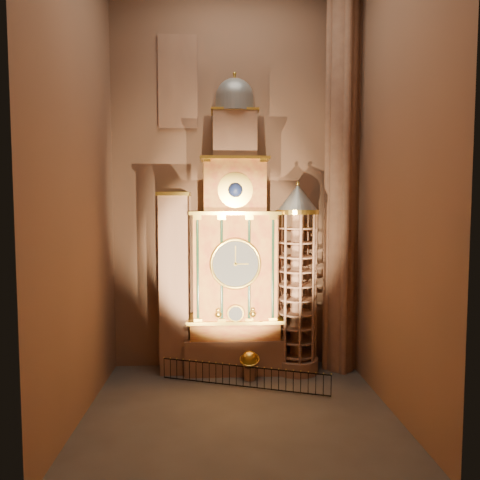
{
  "coord_description": "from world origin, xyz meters",
  "views": [
    {
      "loc": [
        -0.94,
        -19.04,
        9.22
      ],
      "look_at": [
        0.2,
        3.0,
        7.67
      ],
      "focal_mm": 32.0,
      "sensor_mm": 36.0,
      "label": 1
    }
  ],
  "objects": [
    {
      "name": "stained_glass_window",
      "position": [
        -3.2,
        5.92,
        16.5
      ],
      "size": [
        2.2,
        0.14,
        5.2
      ],
      "color": "navy",
      "rests_on": "wall_back"
    },
    {
      "name": "stair_turret",
      "position": [
        3.5,
        4.7,
        5.27
      ],
      "size": [
        2.5,
        2.5,
        10.8
      ],
      "color": "#8C634C",
      "rests_on": "floor"
    },
    {
      "name": "portrait_tower",
      "position": [
        -3.4,
        4.98,
        5.15
      ],
      "size": [
        1.8,
        1.6,
        10.2
      ],
      "color": "#8C634C",
      "rests_on": "floor"
    },
    {
      "name": "wall_right",
      "position": [
        7.0,
        0.0,
        11.0
      ],
      "size": [
        0.0,
        22.0,
        22.0
      ],
      "primitive_type": "plane",
      "rotation": [
        1.57,
        0.0,
        -1.57
      ],
      "color": "brown",
      "rests_on": "floor"
    },
    {
      "name": "astronomical_clock",
      "position": [
        0.0,
        4.96,
        6.68
      ],
      "size": [
        5.6,
        2.41,
        16.7
      ],
      "color": "#8C634C",
      "rests_on": "floor"
    },
    {
      "name": "floor",
      "position": [
        0.0,
        0.0,
        0.0
      ],
      "size": [
        14.0,
        14.0,
        0.0
      ],
      "primitive_type": "plane",
      "color": "#383330",
      "rests_on": "ground"
    },
    {
      "name": "gothic_pier",
      "position": [
        6.1,
        5.0,
        11.0
      ],
      "size": [
        2.04,
        2.04,
        22.0
      ],
      "color": "#8C634C",
      "rests_on": "floor"
    },
    {
      "name": "wall_left",
      "position": [
        -7.0,
        0.0,
        11.0
      ],
      "size": [
        0.0,
        22.0,
        22.0
      ],
      "primitive_type": "plane",
      "rotation": [
        1.57,
        0.0,
        1.57
      ],
      "color": "brown",
      "rests_on": "floor"
    },
    {
      "name": "wall_back",
      "position": [
        0.0,
        6.0,
        11.0
      ],
      "size": [
        22.0,
        0.0,
        22.0
      ],
      "primitive_type": "plane",
      "rotation": [
        1.57,
        0.0,
        0.0
      ],
      "color": "brown",
      "rests_on": "floor"
    },
    {
      "name": "celestial_globe",
      "position": [
        0.74,
        3.6,
        0.95
      ],
      "size": [
        1.26,
        1.21,
        1.58
      ],
      "color": "#8C634C",
      "rests_on": "floor"
    },
    {
      "name": "iron_railing",
      "position": [
        0.33,
        2.49,
        0.61
      ],
      "size": [
        8.49,
        2.86,
        1.12
      ],
      "color": "black",
      "rests_on": "floor"
    }
  ]
}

